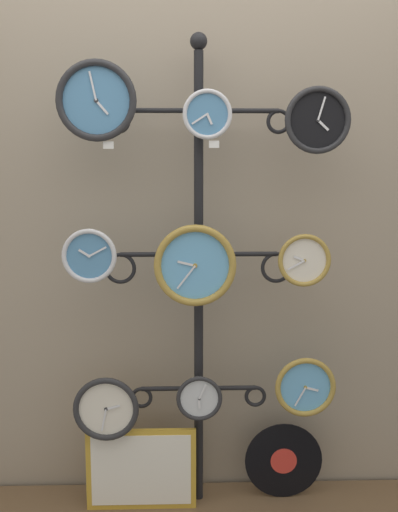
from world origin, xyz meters
name	(u,v)px	position (x,y,z in m)	size (l,w,h in m)	color
shop_wall	(198,190)	(0.00, 0.57, 1.40)	(4.40, 0.04, 2.80)	gray
low_shelf	(199,511)	(0.00, 0.35, 0.03)	(2.20, 0.36, 0.06)	brown
display_stand	(199,360)	(0.00, 0.41, 0.69)	(0.78, 0.40, 2.02)	black
clock_top_left	(96,101)	(-0.39, 0.30, 1.75)	(0.31, 0.04, 0.31)	#4C84B2
clock_top_center	(207,114)	(0.03, 0.33, 1.70)	(0.19, 0.04, 0.19)	#4C84B2
clock_top_right	(318,120)	(0.45, 0.30, 1.68)	(0.26, 0.04, 0.26)	black
clock_middle_left	(89,256)	(-0.43, 0.30, 1.15)	(0.22, 0.04, 0.22)	#4C84B2
clock_middle_center	(195,265)	(-0.02, 0.29, 1.11)	(0.33, 0.04, 0.33)	#60A8DB
clock_middle_right	(304,260)	(0.42, 0.32, 1.13)	(0.21, 0.04, 0.21)	silver
clock_bottom_left	(106,409)	(-0.38, 0.30, 0.52)	(0.27, 0.04, 0.27)	silver
clock_bottom_center	(199,398)	(0.00, 0.33, 0.55)	(0.19, 0.04, 0.19)	silver
clock_bottom_right	(305,387)	(0.44, 0.31, 0.60)	(0.25, 0.04, 0.25)	#60A8DB
vinyl_record	(284,461)	(0.37, 0.40, 0.23)	(0.34, 0.01, 0.34)	black
picture_frame	(141,469)	(-0.24, 0.33, 0.24)	(0.46, 0.02, 0.35)	gold
price_tag_upper	(108,145)	(-0.35, 0.30, 1.58)	(0.04, 0.00, 0.03)	white
price_tag_mid	(214,144)	(0.06, 0.33, 1.59)	(0.04, 0.00, 0.03)	white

